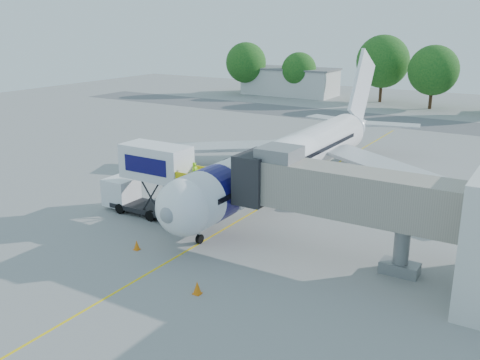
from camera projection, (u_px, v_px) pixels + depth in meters
The scene contains 14 objects.
ground at pixel (268, 203), 43.13m from camera, with size 160.00×160.00×0.00m, color gray.
guidance_line at pixel (268, 203), 43.13m from camera, with size 0.15×70.00×0.01m, color yellow.
taxiway_strip at pixel (407, 122), 77.41m from camera, with size 120.00×10.00×0.01m, color #59595B.
aircraft at pixel (292, 157), 45.65m from camera, with size 34.17×37.73×11.35m.
jet_bridge at pixel (330, 190), 32.16m from camera, with size 13.90×3.20×6.60m.
catering_hiloader at pixel (150, 180), 39.77m from camera, with size 8.54×2.44×5.50m.
ground_tug at pixel (185, 287), 27.90m from camera, with size 3.92×2.10×1.54m.
safety_cone_a at pixel (197, 288), 28.74m from camera, with size 0.47×0.47×0.74m.
safety_cone_b at pixel (137, 245), 34.30m from camera, with size 0.41×0.41×0.65m.
outbuilding_left at pixel (290, 81), 105.39m from camera, with size 18.40×8.40×5.30m.
tree_a at pixel (246, 63), 105.78m from camera, with size 7.95×7.95×10.14m.
tree_b at pixel (299, 70), 101.91m from camera, with size 6.63×6.63×8.46m.
tree_c at pixel (383, 62), 94.64m from camera, with size 9.29×9.29×11.85m.
tree_d at pixel (433, 70), 87.51m from camera, with size 8.18×8.18×10.43m.
Camera 1 is at (19.39, -35.95, 14.15)m, focal length 40.00 mm.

